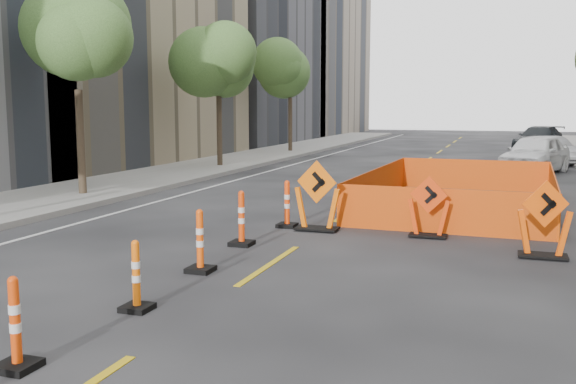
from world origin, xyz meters
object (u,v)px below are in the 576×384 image
at_px(chevron_sign_right, 545,219).
at_px(parked_car_far, 539,139).
at_px(channelizer_4, 200,241).
at_px(channelizer_2, 15,323).
at_px(parked_car_mid, 549,150).
at_px(channelizer_3, 136,275).
at_px(channelizer_5, 242,218).
at_px(chevron_sign_left, 317,196).
at_px(channelizer_6, 287,204).
at_px(chevron_sign_center, 429,207).
at_px(parked_car_near, 535,154).

xyz_separation_m(chevron_sign_right, parked_car_far, (1.15, 29.90, 0.05)).
relative_size(channelizer_4, chevron_sign_right, 0.74).
bearing_deg(channelizer_2, parked_car_mid, 76.39).
bearing_deg(channelizer_2, channelizer_4, 89.76).
bearing_deg(channelizer_3, channelizer_2, -93.33).
height_order(channelizer_2, parked_car_far, parked_car_far).
bearing_deg(channelizer_5, channelizer_3, -86.55).
bearing_deg(chevron_sign_left, parked_car_mid, 82.52).
relative_size(channelizer_2, channelizer_4, 0.95).
bearing_deg(channelizer_5, chevron_sign_left, 63.04).
height_order(channelizer_6, parked_car_mid, parked_car_mid).
distance_m(chevron_sign_right, parked_car_far, 29.92).
xyz_separation_m(channelizer_3, chevron_sign_left, (0.75, 6.32, 0.30)).
bearing_deg(chevron_sign_center, channelizer_6, -174.11).
bearing_deg(chevron_sign_center, channelizer_2, -103.42).
bearing_deg(parked_car_near, channelizer_4, -89.28).
relative_size(chevron_sign_left, parked_car_mid, 0.39).
height_order(chevron_sign_center, parked_car_near, parked_car_near).
bearing_deg(chevron_sign_right, channelizer_2, -148.95).
bearing_deg(channelizer_4, parked_car_near, 72.43).
bearing_deg(channelizer_4, channelizer_3, -87.14).
height_order(channelizer_4, parked_car_far, parked_car_far).
height_order(channelizer_2, channelizer_6, channelizer_6).
bearing_deg(channelizer_4, parked_car_mid, 74.09).
relative_size(chevron_sign_left, chevron_sign_right, 1.09).
distance_m(chevron_sign_center, chevron_sign_right, 2.56).
xyz_separation_m(channelizer_4, parked_car_mid, (6.84, 24.00, 0.13)).
bearing_deg(parked_car_near, channelizer_3, -87.30).
bearing_deg(parked_car_far, channelizer_6, -87.36).
height_order(parked_car_near, parked_car_far, parked_car_near).
bearing_deg(channelizer_3, parked_car_near, 74.41).
distance_m(channelizer_4, parked_car_near, 19.89).
bearing_deg(parked_car_far, chevron_sign_center, -80.99).
bearing_deg(parked_car_mid, parked_car_far, 66.25).
distance_m(channelizer_5, parked_car_near, 17.89).
distance_m(channelizer_3, chevron_sign_right, 7.53).
relative_size(channelizer_3, channelizer_4, 0.92).
xyz_separation_m(chevron_sign_left, parked_car_far, (5.89, 28.73, -0.02)).
relative_size(chevron_sign_left, parked_car_far, 0.30).
xyz_separation_m(channelizer_6, chevron_sign_center, (3.26, -0.12, 0.12)).
bearing_deg(chevron_sign_center, parked_car_far, 91.28).
bearing_deg(chevron_sign_right, parked_car_near, 67.06).
distance_m(chevron_sign_center, parked_car_far, 28.88).
bearing_deg(channelizer_2, channelizer_3, 86.67).
relative_size(channelizer_3, parked_car_near, 0.21).
distance_m(channelizer_4, parked_car_mid, 24.95).
relative_size(channelizer_6, parked_car_near, 0.23).
bearing_deg(chevron_sign_left, chevron_sign_center, 10.53).
height_order(channelizer_3, parked_car_far, parked_car_far).
height_order(channelizer_5, chevron_sign_left, chevron_sign_left).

